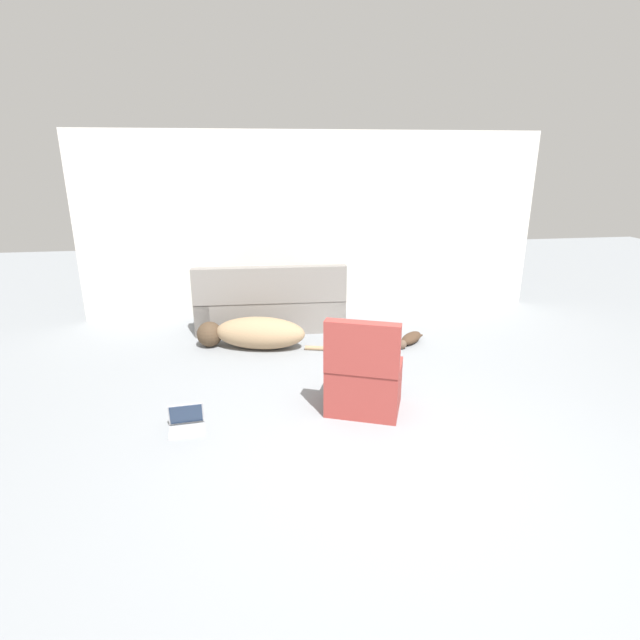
{
  "coord_description": "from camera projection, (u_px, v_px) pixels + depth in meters",
  "views": [
    {
      "loc": [
        -1.0,
        -2.94,
        2.26
      ],
      "look_at": [
        -0.28,
        1.86,
        0.64
      ],
      "focal_mm": 28.0,
      "sensor_mm": 36.0,
      "label": 1
    }
  ],
  "objects": [
    {
      "name": "laptop_open",
      "position": [
        186.0,
        421.0,
        4.3
      ],
      "size": [
        0.32,
        0.27,
        0.21
      ],
      "rotation": [
        0.0,
        0.0,
        0.09
      ],
      "color": "#B7B7BC",
      "rests_on": "ground_plane"
    },
    {
      "name": "ground_plane",
      "position": [
        396.0,
        482.0,
        3.62
      ],
      "size": [
        20.0,
        20.0,
        0.0
      ],
      "primitive_type": "plane",
      "color": "gray"
    },
    {
      "name": "cat",
      "position": [
        410.0,
        339.0,
        6.24
      ],
      "size": [
        0.48,
        0.49,
        0.13
      ],
      "rotation": [
        0.0,
        0.0,
        3.93
      ],
      "color": "#473323",
      "rests_on": "ground_plane"
    },
    {
      "name": "side_chair",
      "position": [
        364.0,
        379.0,
        4.53
      ],
      "size": [
        0.8,
        0.74,
        0.92
      ],
      "rotation": [
        0.0,
        0.0,
        2.76
      ],
      "color": "#993833",
      "rests_on": "ground_plane"
    },
    {
      "name": "wall_back",
      "position": [
        315.0,
        225.0,
        7.16
      ],
      "size": [
        6.58,
        0.06,
        2.58
      ],
      "color": "silver",
      "rests_on": "ground_plane"
    },
    {
      "name": "couch",
      "position": [
        271.0,
        307.0,
        6.77
      ],
      "size": [
        2.0,
        0.85,
        0.9
      ],
      "rotation": [
        0.0,
        0.0,
        3.1
      ],
      "color": "gray",
      "rests_on": "ground_plane"
    },
    {
      "name": "dog",
      "position": [
        253.0,
        333.0,
        6.07
      ],
      "size": [
        1.61,
        0.7,
        0.39
      ],
      "rotation": [
        0.0,
        0.0,
        2.89
      ],
      "color": "#A38460",
      "rests_on": "ground_plane"
    }
  ]
}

